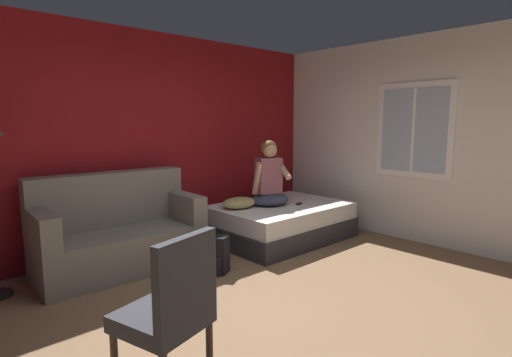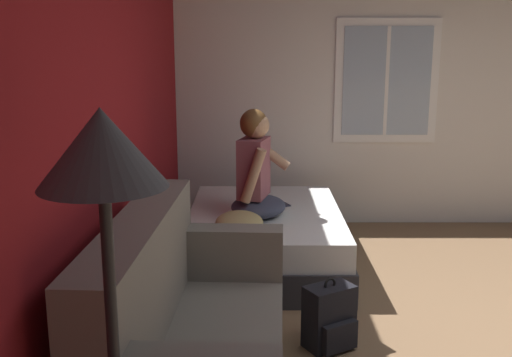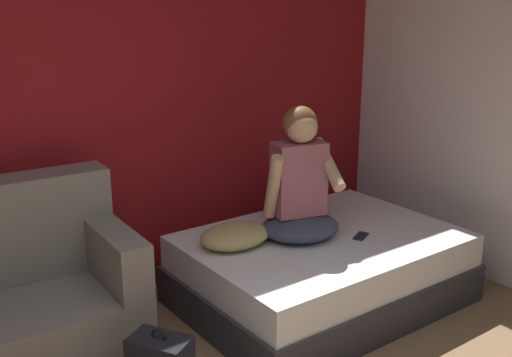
{
  "view_description": "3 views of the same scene",
  "coord_description": "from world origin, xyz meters",
  "px_view_note": "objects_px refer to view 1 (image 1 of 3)",
  "views": [
    {
      "loc": [
        -2.26,
        -2.07,
        1.6
      ],
      "look_at": [
        0.97,
        1.44,
        0.92
      ],
      "focal_mm": 28.0,
      "sensor_mm": 36.0,
      "label": 1
    },
    {
      "loc": [
        -3.27,
        1.7,
        1.87
      ],
      "look_at": [
        0.74,
        1.71,
        0.95
      ],
      "focal_mm": 42.0,
      "sensor_mm": 36.0,
      "label": 2
    },
    {
      "loc": [
        -0.96,
        -1.11,
        1.98
      ],
      "look_at": [
        0.87,
        1.4,
        1.06
      ],
      "focal_mm": 42.0,
      "sensor_mm": 36.0,
      "label": 3
    }
  ],
  "objects_px": {
    "backpack": "(214,255)",
    "cell_phone": "(299,204)",
    "side_chair": "(170,308)",
    "couch": "(118,233)",
    "person_seated": "(269,179)",
    "bed": "(280,222)",
    "throw_pillow": "(239,203)"
  },
  "relations": [
    {
      "from": "bed",
      "to": "throw_pillow",
      "type": "distance_m",
      "value": 0.68
    },
    {
      "from": "couch",
      "to": "side_chair",
      "type": "distance_m",
      "value": 2.28
    },
    {
      "from": "backpack",
      "to": "person_seated",
      "type": "bearing_deg",
      "value": 19.87
    },
    {
      "from": "bed",
      "to": "side_chair",
      "type": "height_order",
      "value": "side_chair"
    },
    {
      "from": "couch",
      "to": "throw_pillow",
      "type": "distance_m",
      "value": 1.57
    },
    {
      "from": "backpack",
      "to": "cell_phone",
      "type": "distance_m",
      "value": 1.66
    },
    {
      "from": "side_chair",
      "to": "cell_phone",
      "type": "distance_m",
      "value": 3.35
    },
    {
      "from": "couch",
      "to": "side_chair",
      "type": "xyz_separation_m",
      "value": [
        -0.64,
        -2.19,
        0.14
      ]
    },
    {
      "from": "backpack",
      "to": "cell_phone",
      "type": "bearing_deg",
      "value": 7.78
    },
    {
      "from": "bed",
      "to": "backpack",
      "type": "height_order",
      "value": "bed"
    },
    {
      "from": "person_seated",
      "to": "backpack",
      "type": "bearing_deg",
      "value": -160.13
    },
    {
      "from": "side_chair",
      "to": "backpack",
      "type": "xyz_separation_m",
      "value": [
        1.33,
        1.38,
        -0.34
      ]
    },
    {
      "from": "couch",
      "to": "throw_pillow",
      "type": "xyz_separation_m",
      "value": [
        1.54,
        -0.22,
        0.16
      ]
    },
    {
      "from": "backpack",
      "to": "throw_pillow",
      "type": "distance_m",
      "value": 1.1
    },
    {
      "from": "side_chair",
      "to": "cell_phone",
      "type": "relative_size",
      "value": 6.81
    },
    {
      "from": "bed",
      "to": "cell_phone",
      "type": "distance_m",
      "value": 0.35
    },
    {
      "from": "side_chair",
      "to": "throw_pillow",
      "type": "relative_size",
      "value": 2.04
    },
    {
      "from": "person_seated",
      "to": "cell_phone",
      "type": "bearing_deg",
      "value": -35.65
    },
    {
      "from": "throw_pillow",
      "to": "cell_phone",
      "type": "xyz_separation_m",
      "value": [
        0.76,
        -0.37,
        -0.07
      ]
    },
    {
      "from": "bed",
      "to": "side_chair",
      "type": "bearing_deg",
      "value": -147.3
    },
    {
      "from": "backpack",
      "to": "throw_pillow",
      "type": "xyz_separation_m",
      "value": [
        0.86,
        0.59,
        0.36
      ]
    },
    {
      "from": "backpack",
      "to": "bed",
      "type": "bearing_deg",
      "value": 15.2
    },
    {
      "from": "couch",
      "to": "cell_phone",
      "type": "bearing_deg",
      "value": -14.27
    },
    {
      "from": "couch",
      "to": "person_seated",
      "type": "height_order",
      "value": "person_seated"
    },
    {
      "from": "side_chair",
      "to": "cell_phone",
      "type": "height_order",
      "value": "side_chair"
    },
    {
      "from": "couch",
      "to": "person_seated",
      "type": "xyz_separation_m",
      "value": [
        1.97,
        -0.34,
        0.44
      ]
    },
    {
      "from": "person_seated",
      "to": "cell_phone",
      "type": "relative_size",
      "value": 6.08
    },
    {
      "from": "bed",
      "to": "side_chair",
      "type": "xyz_separation_m",
      "value": [
        -2.75,
        -1.77,
        0.3
      ]
    },
    {
      "from": "bed",
      "to": "couch",
      "type": "bearing_deg",
      "value": 168.77
    },
    {
      "from": "couch",
      "to": "backpack",
      "type": "height_order",
      "value": "couch"
    },
    {
      "from": "backpack",
      "to": "throw_pillow",
      "type": "bearing_deg",
      "value": 34.51
    },
    {
      "from": "throw_pillow",
      "to": "cell_phone",
      "type": "height_order",
      "value": "throw_pillow"
    }
  ]
}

